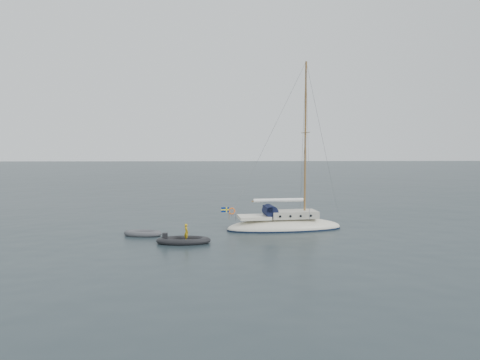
{
  "coord_description": "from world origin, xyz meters",
  "views": [
    {
      "loc": [
        -0.8,
        -32.47,
        6.48
      ],
      "look_at": [
        0.28,
        0.0,
        4.01
      ],
      "focal_mm": 35.0,
      "sensor_mm": 36.0,
      "label": 1
    }
  ],
  "objects": [
    {
      "name": "rib",
      "position": [
        -3.52,
        -2.07,
        0.21
      ],
      "size": [
        3.59,
        1.63,
        1.32
      ],
      "rotation": [
        0.0,
        0.0,
        0.02
      ],
      "color": "black",
      "rests_on": "ground"
    },
    {
      "name": "ground",
      "position": [
        0.0,
        0.0,
        0.0
      ],
      "size": [
        300.0,
        300.0,
        0.0
      ],
      "primitive_type": "plane",
      "color": "black",
      "rests_on": "ground"
    },
    {
      "name": "dinghy",
      "position": [
        -6.62,
        0.58,
        0.17
      ],
      "size": [
        2.77,
        1.25,
        0.4
      ],
      "rotation": [
        0.0,
        0.0,
        -0.15
      ],
      "color": "#4F5055",
      "rests_on": "ground"
    },
    {
      "name": "sailboat",
      "position": [
        3.78,
        2.69,
        1.0
      ],
      "size": [
        9.33,
        2.8,
        13.28
      ],
      "rotation": [
        0.0,
        0.0,
        0.13
      ],
      "color": "white",
      "rests_on": "ground"
    }
  ]
}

